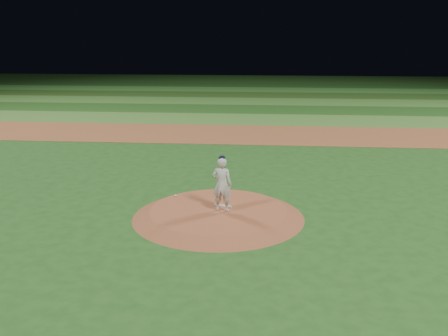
% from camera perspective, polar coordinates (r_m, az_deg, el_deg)
% --- Properties ---
extents(ground, '(120.00, 120.00, 0.00)m').
position_cam_1_polar(ground, '(16.13, -0.65, -5.60)').
color(ground, '#205019').
rests_on(ground, ground).
extents(infield_dirt_band, '(70.00, 6.00, 0.02)m').
position_cam_1_polar(infield_dirt_band, '(29.61, 2.11, 3.89)').
color(infield_dirt_band, brown).
rests_on(infield_dirt_band, ground).
extents(outfield_stripe_0, '(70.00, 5.00, 0.02)m').
position_cam_1_polar(outfield_stripe_0, '(35.02, 2.61, 5.59)').
color(outfield_stripe_0, '#3F772B').
rests_on(outfield_stripe_0, ground).
extents(outfield_stripe_1, '(70.00, 5.00, 0.02)m').
position_cam_1_polar(outfield_stripe_1, '(39.96, 2.94, 6.73)').
color(outfield_stripe_1, '#1E4C18').
rests_on(outfield_stripe_1, ground).
extents(outfield_stripe_2, '(70.00, 5.00, 0.02)m').
position_cam_1_polar(outfield_stripe_2, '(44.91, 3.21, 7.62)').
color(outfield_stripe_2, '#3A7229').
rests_on(outfield_stripe_2, ground).
extents(outfield_stripe_3, '(70.00, 5.00, 0.02)m').
position_cam_1_polar(outfield_stripe_3, '(49.87, 3.42, 8.34)').
color(outfield_stripe_3, '#234917').
rests_on(outfield_stripe_3, ground).
extents(outfield_stripe_4, '(70.00, 5.00, 0.02)m').
position_cam_1_polar(outfield_stripe_4, '(54.84, 3.59, 8.93)').
color(outfield_stripe_4, '#31752A').
rests_on(outfield_stripe_4, ground).
extents(outfield_stripe_5, '(70.00, 5.00, 0.02)m').
position_cam_1_polar(outfield_stripe_5, '(59.82, 3.74, 9.42)').
color(outfield_stripe_5, '#1C4917').
rests_on(outfield_stripe_5, ground).
extents(pitchers_mound, '(5.50, 5.50, 0.25)m').
position_cam_1_polar(pitchers_mound, '(16.08, -0.65, -5.18)').
color(pitchers_mound, '#964E2E').
rests_on(pitchers_mound, ground).
extents(pitching_rubber, '(0.61, 0.31, 0.03)m').
position_cam_1_polar(pitching_rubber, '(16.34, -0.09, -4.33)').
color(pitching_rubber, beige).
rests_on(pitching_rubber, pitchers_mound).
extents(rosin_bag, '(0.10, 0.10, 0.06)m').
position_cam_1_polar(rosin_bag, '(17.40, -5.55, -3.15)').
color(rosin_bag, silver).
rests_on(rosin_bag, pitchers_mound).
extents(pitcher_on_mound, '(0.70, 0.53, 1.81)m').
position_cam_1_polar(pitcher_on_mound, '(15.65, -0.24, -1.84)').
color(pitcher_on_mound, silver).
rests_on(pitcher_on_mound, pitchers_mound).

